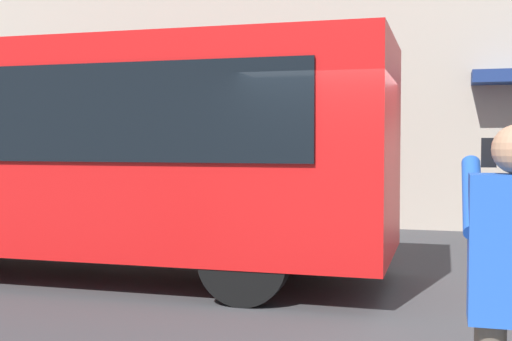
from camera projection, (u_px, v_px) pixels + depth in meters
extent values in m
plane|color=#38383A|center=(366.00, 302.00, 7.37)|extent=(60.00, 60.00, 0.00)
cube|color=red|center=(56.00, 147.00, 9.03)|extent=(9.00, 2.50, 2.60)
cylinder|color=black|center=(290.00, 233.00, 9.32)|extent=(1.00, 0.28, 1.00)
cylinder|color=black|center=(244.00, 259.00, 7.20)|extent=(1.00, 0.28, 1.00)
cylinder|color=#1E4CAD|center=(472.00, 196.00, 3.12)|extent=(0.09, 0.48, 0.37)
cube|color=black|center=(489.00, 153.00, 3.23)|extent=(0.07, 0.01, 0.14)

